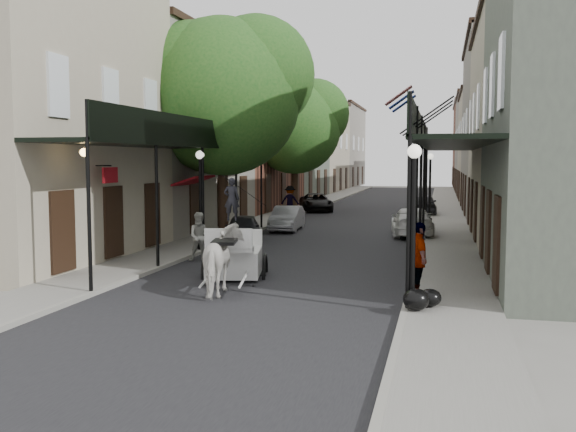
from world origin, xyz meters
The scene contains 24 objects.
ground centered at (0.00, 0.00, 0.00)m, with size 140.00×140.00×0.00m, color gray.
road centered at (0.00, 20.00, 0.01)m, with size 8.00×90.00×0.01m, color black.
sidewalk_left centered at (-5.00, 20.00, 0.06)m, with size 2.20×90.00×0.12m, color gray.
sidewalk_right centered at (5.00, 20.00, 0.06)m, with size 2.20×90.00×0.12m, color gray.
building_row_left centered at (-8.60, 30.00, 5.25)m, with size 5.00×80.00×10.50m, color #A79D86.
building_row_right centered at (8.60, 30.00, 5.25)m, with size 5.00×80.00×10.50m, color gray.
gallery_left centered at (-4.79, 6.98, 4.05)m, with size 2.20×18.05×4.88m.
gallery_right centered at (4.79, 6.98, 4.05)m, with size 2.20×18.05×4.88m.
tree_near centered at (-4.20, 10.18, 6.49)m, with size 7.31×6.80×9.63m.
tree_far centered at (-4.25, 24.18, 5.84)m, with size 6.45×6.00×8.61m.
lamppost_right_near centered at (4.10, -2.00, 2.05)m, with size 0.32×0.32×3.71m.
lamppost_left centered at (-4.10, 6.00, 2.05)m, with size 0.32×0.32×3.71m.
lamppost_right_far centered at (4.10, 18.00, 2.05)m, with size 0.32×0.32×3.71m.
horse centered at (-0.74, -1.00, 0.90)m, with size 0.97×2.13×1.80m, color silver.
carriage centered at (-1.32, 1.74, 1.17)m, with size 2.15×2.90×3.01m.
pedestrian_walking centered at (-3.32, 3.94, 0.85)m, with size 0.83×0.64×1.70m, color #A5A59C.
pedestrian_sidewalk_left centered at (-4.20, 21.05, 1.02)m, with size 1.17×0.67×1.81m, color gray.
pedestrian_sidewalk_right centered at (4.20, -0.66, 1.04)m, with size 1.08×0.45×1.84m, color gray.
car_left_near centered at (-3.40, 9.00, 0.60)m, with size 1.41×3.50×1.19m, color black.
car_left_mid centered at (-2.69, 14.00, 0.60)m, with size 1.27×3.65×1.20m, color #99989D.
car_left_far centered at (-3.60, 26.14, 0.61)m, with size 2.01×4.37×1.21m, color black.
car_right_near centered at (3.41, 13.19, 0.65)m, with size 1.82×4.48×1.30m, color silver.
car_right_far centered at (3.60, 24.68, 0.68)m, with size 1.61×4.00×1.36m, color black.
trash_bags centered at (4.32, -2.03, 0.35)m, with size 0.85×1.00×0.50m.
Camera 1 is at (4.71, -16.59, 3.48)m, focal length 40.00 mm.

